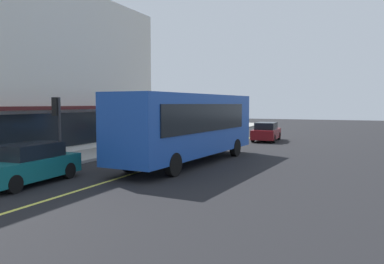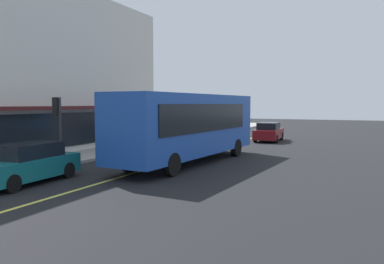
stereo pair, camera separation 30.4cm
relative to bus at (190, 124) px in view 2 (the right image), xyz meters
name	(u,v)px [view 2 (the right image)]	position (x,y,z in m)	size (l,w,h in m)	color
ground	(167,163)	(-0.58, 1.01, -1.99)	(120.00, 120.00, 0.00)	black
sidewalk	(83,156)	(-0.58, 6.44, -1.91)	(80.00, 3.10, 0.15)	#9E9B93
lane_centre_stripe	(167,163)	(-0.58, 1.01, -1.98)	(36.00, 0.16, 0.01)	#D8D14C
bus	(190,124)	(0.00, 0.00, 0.00)	(11.28, 3.30, 3.50)	#1E4CAD
traffic_light	(58,114)	(-3.23, 5.71, 0.55)	(0.30, 0.52, 3.20)	#2D2D33
car_navy	(195,134)	(8.94, 3.70, -1.24)	(4.36, 1.99, 1.52)	navy
car_teal	(26,164)	(-7.12, 3.60, -1.24)	(4.39, 2.05, 1.52)	#14666B
car_maroon	(269,132)	(13.20, -0.98, -1.24)	(4.39, 2.05, 1.52)	maroon
pedestrian_waiting	(144,129)	(6.22, 6.59, -0.78)	(0.34, 0.34, 1.75)	black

